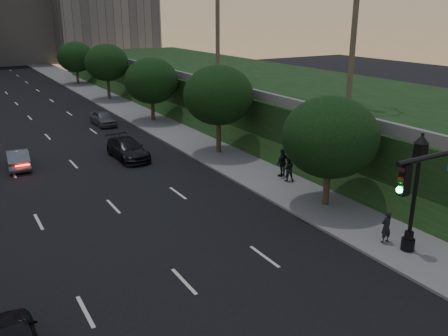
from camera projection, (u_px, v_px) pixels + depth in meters
road_surface at (53, 142)px, 39.65m from camera, size 16.00×140.00×0.02m
sidewalk_right at (165, 127)px, 44.58m from camera, size 4.50×140.00×0.15m
embankment at (279, 99)px, 48.02m from camera, size 18.00×90.00×4.00m
parapet_wall at (205, 81)px, 43.17m from camera, size 0.35×90.00×0.70m
tree_right_a at (330, 137)px, 25.40m from camera, size 5.20×5.20×6.24m
tree_right_b at (218, 95)px, 35.04m from camera, size 5.20×5.20×6.74m
tree_right_c at (151, 81)px, 45.81m from camera, size 5.20×5.20×6.24m
tree_right_d at (107, 63)px, 57.09m from camera, size 5.20×5.20×6.74m
tree_right_e at (76, 57)px, 69.49m from camera, size 5.20×5.20×6.24m
street_lamp at (414, 199)px, 20.73m from camera, size 0.64×0.64×5.62m
sedan_mid_left at (18, 158)px, 33.07m from camera, size 1.69×4.12×1.33m
sedan_near_right at (128, 149)px, 35.10m from camera, size 2.14×5.06×1.46m
sedan_far_right at (103, 118)px, 45.34m from camera, size 1.78×4.15×1.40m
pedestrian_a at (386, 227)px, 21.99m from camera, size 0.59×0.39×1.58m
pedestrian_b at (288, 169)px, 30.01m from camera, size 0.98×0.92×1.61m
pedestrian_c at (283, 163)px, 30.80m from camera, size 1.18×0.75×1.87m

